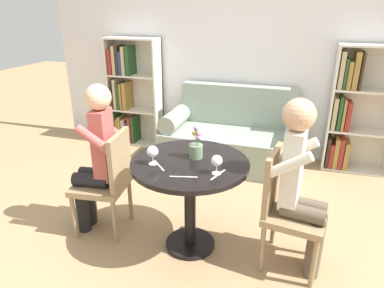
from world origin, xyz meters
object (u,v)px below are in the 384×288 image
object	(u,v)px
chair_left	(108,179)
wine_glass_right	(217,161)
flower_vase	(196,148)
person_left	(96,158)
wine_glass_left	(153,152)
couch	(233,139)
person_right	(302,183)
bookshelf_right	(353,112)
chair_right	(286,205)
bookshelf_left	(130,94)

from	to	relation	value
chair_left	wine_glass_right	size ratio (longest dim) A/B	6.56
wine_glass_right	flower_vase	distance (m)	0.30
person_left	wine_glass_right	world-z (taller)	person_left
wine_glass_left	wine_glass_right	world-z (taller)	wine_glass_left
chair_left	wine_glass_left	size ratio (longest dim) A/B	6.37
couch	chair_left	size ratio (longest dim) A/B	1.84
wine_glass_right	person_right	bearing A→B (deg)	14.99
bookshelf_right	chair_left	world-z (taller)	bookshelf_right
person_right	person_left	bearing A→B (deg)	99.11
chair_right	person_left	xyz separation A→B (m)	(-1.52, -0.05, 0.19)
person_left	wine_glass_right	size ratio (longest dim) A/B	9.39
flower_vase	wine_glass_right	bearing A→B (deg)	-45.05
person_right	wine_glass_left	distance (m)	1.06
person_right	flower_vase	xyz separation A→B (m)	(-0.78, 0.06, 0.13)
bookshelf_left	bookshelf_right	size ratio (longest dim) A/B	1.00
bookshelf_left	chair_right	size ratio (longest dim) A/B	1.61
person_left	bookshelf_right	bearing A→B (deg)	126.00
flower_vase	wine_glass_left	bearing A→B (deg)	-142.22
chair_left	chair_right	xyz separation A→B (m)	(1.44, 0.03, 0.00)
couch	wine_glass_right	size ratio (longest dim) A/B	12.06
person_left	flower_vase	distance (m)	0.84
bookshelf_left	person_left	xyz separation A→B (m)	(0.70, -1.97, -0.02)
bookshelf_right	flower_vase	xyz separation A→B (m)	(-1.30, -1.88, 0.13)
person_right	couch	bearing A→B (deg)	33.55
chair_left	person_right	world-z (taller)	person_right
couch	bookshelf_right	distance (m)	1.41
wine_glass_left	flower_vase	size ratio (longest dim) A/B	0.55
chair_left	flower_vase	world-z (taller)	flower_vase
bookshelf_right	flower_vase	bearing A→B (deg)	-124.79
bookshelf_left	flower_vase	size ratio (longest dim) A/B	5.60
person_left	wine_glass_left	distance (m)	0.60
chair_right	bookshelf_left	bearing A→B (deg)	57.24
bookshelf_right	wine_glass_right	distance (m)	2.36
wine_glass_left	flower_vase	xyz separation A→B (m)	(0.26, 0.21, -0.02)
bookshelf_left	chair_right	world-z (taller)	bookshelf_left
couch	wine_glass_left	distance (m)	1.91
flower_vase	bookshelf_left	bearing A→B (deg)	129.20
bookshelf_right	wine_glass_right	xyz separation A→B (m)	(-1.09, -2.09, 0.15)
couch	chair_right	distance (m)	1.81
bookshelf_left	flower_vase	bearing A→B (deg)	-50.80
person_left	person_right	bearing A→B (deg)	84.34
bookshelf_right	person_left	size ratio (longest dim) A/B	1.13
chair_right	person_right	distance (m)	0.22
wine_glass_right	chair_left	bearing A→B (deg)	171.82
bookshelf_left	wine_glass_left	size ratio (longest dim) A/B	10.26
person_left	chair_right	bearing A→B (deg)	85.15
flower_vase	couch	bearing A→B (deg)	90.76
bookshelf_right	wine_glass_left	bearing A→B (deg)	-126.99
person_left	wine_glass_left	world-z (taller)	person_left
couch	person_left	world-z (taller)	person_left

